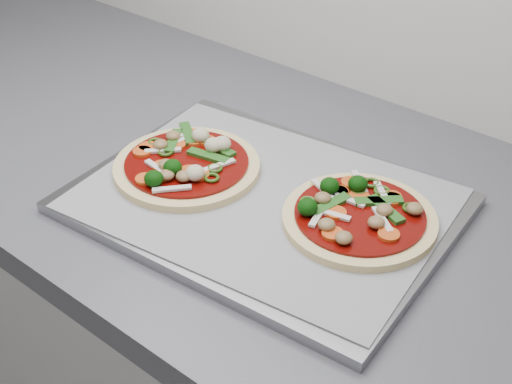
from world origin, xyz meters
The scene contains 6 objects.
base_cabinet centered at (0.00, 1.30, 0.43)m, with size 3.60×0.60×0.86m, color #BABAB8.
countertop centered at (0.00, 1.30, 0.88)m, with size 3.60×0.60×0.04m, color #55555C.
baking_tray centered at (0.22, 1.25, 0.91)m, with size 0.45×0.33×0.01m, color gray.
parchment centered at (0.22, 1.25, 0.92)m, with size 0.43×0.31×0.00m, color gray.
pizza_left centered at (0.11, 1.24, 0.93)m, with size 0.25×0.25×0.03m.
pizza_right centered at (0.34, 1.29, 0.93)m, with size 0.24×0.24×0.03m.
Camera 1 is at (0.67, 0.69, 1.43)m, focal length 50.00 mm.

